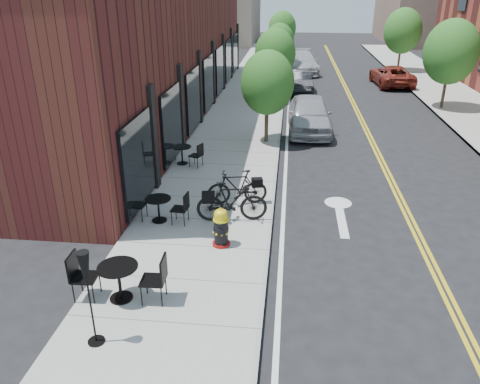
{
  "coord_description": "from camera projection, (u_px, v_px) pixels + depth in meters",
  "views": [
    {
      "loc": [
        0.35,
        -10.28,
        6.31
      ],
      "look_at": [
        -0.93,
        1.55,
        1.0
      ],
      "focal_mm": 35.0,
      "sensor_mm": 36.0,
      "label": 1
    }
  ],
  "objects": [
    {
      "name": "bistro_set_c",
      "position": [
        182.0,
        152.0,
        17.4
      ],
      "size": [
        1.67,
        0.98,
        0.89
      ],
      "rotation": [
        0.0,
        0.0,
        -0.37
      ],
      "color": "black",
      "rests_on": "sidewalk_near"
    },
    {
      "name": "parked_car_c",
      "position": [
        302.0,
        62.0,
        35.88
      ],
      "size": [
        2.71,
        5.64,
        1.59
      ],
      "primitive_type": "imported",
      "rotation": [
        0.0,
        0.0,
        0.09
      ],
      "color": "#B0B0B5",
      "rests_on": "ground"
    },
    {
      "name": "bicycle_left",
      "position": [
        237.0,
        187.0,
        14.15
      ],
      "size": [
        1.9,
        0.9,
        1.1
      ],
      "primitive_type": "imported",
      "rotation": [
        0.0,
        0.0,
        -1.35
      ],
      "color": "black",
      "rests_on": "sidewalk_near"
    },
    {
      "name": "building_near",
      "position": [
        158.0,
        44.0,
        23.86
      ],
      "size": [
        5.0,
        28.0,
        7.0
      ],
      "primitive_type": "cube",
      "color": "#471716",
      "rests_on": "ground"
    },
    {
      "name": "parked_car_far",
      "position": [
        392.0,
        75.0,
        31.43
      ],
      "size": [
        2.54,
        4.96,
        1.34
      ],
      "primitive_type": "imported",
      "rotation": [
        0.0,
        0.0,
        3.21
      ],
      "color": "maroon",
      "rests_on": "ground"
    },
    {
      "name": "tree_near_c",
      "position": [
        279.0,
        41.0,
        33.66
      ],
      "size": [
        2.1,
        2.1,
        3.67
      ],
      "color": "#382B1E",
      "rests_on": "sidewalk_near"
    },
    {
      "name": "patio_umbrella",
      "position": [
        87.0,
        279.0,
        8.26
      ],
      "size": [
        0.32,
        0.32,
        1.97
      ],
      "color": "black",
      "rests_on": "sidewalk_near"
    },
    {
      "name": "fire_hydrant",
      "position": [
        221.0,
        228.0,
        11.92
      ],
      "size": [
        0.55,
        0.55,
        1.05
      ],
      "rotation": [
        0.0,
        0.0,
        0.23
      ],
      "color": "maroon",
      "rests_on": "sidewalk_near"
    },
    {
      "name": "parked_car_b",
      "position": [
        299.0,
        81.0,
        29.63
      ],
      "size": [
        1.8,
        4.18,
        1.34
      ],
      "primitive_type": "imported",
      "rotation": [
        0.0,
        0.0,
        0.09
      ],
      "color": "black",
      "rests_on": "ground"
    },
    {
      "name": "tree_far_c",
      "position": [
        403.0,
        31.0,
        35.27
      ],
      "size": [
        2.8,
        2.8,
        4.62
      ],
      "color": "#382B1E",
      "rests_on": "sidewalk_far"
    },
    {
      "name": "parked_car_a",
      "position": [
        309.0,
        114.0,
        21.51
      ],
      "size": [
        2.01,
        4.83,
        1.63
      ],
      "primitive_type": "imported",
      "rotation": [
        0.0,
        0.0,
        0.02
      ],
      "color": "#9D9FA5",
      "rests_on": "ground"
    },
    {
      "name": "tree_far_b",
      "position": [
        451.0,
        52.0,
        24.38
      ],
      "size": [
        2.8,
        2.8,
        4.62
      ],
      "color": "#382B1E",
      "rests_on": "sidewalk_far"
    },
    {
      "name": "tree_near_a",
      "position": [
        267.0,
        83.0,
        19.1
      ],
      "size": [
        2.2,
        2.2,
        3.81
      ],
      "color": "#382B1E",
      "rests_on": "sidewalk_near"
    },
    {
      "name": "tree_near_d",
      "position": [
        282.0,
        28.0,
        40.82
      ],
      "size": [
        2.4,
        2.4,
        4.11
      ],
      "color": "#382B1E",
      "rests_on": "sidewalk_near"
    },
    {
      "name": "tree_near_b",
      "position": [
        275.0,
        54.0,
        26.32
      ],
      "size": [
        2.3,
        2.3,
        3.98
      ],
      "color": "#382B1E",
      "rests_on": "sidewalk_near"
    },
    {
      "name": "ground",
      "position": [
        269.0,
        254.0,
        11.93
      ],
      "size": [
        120.0,
        120.0,
        0.0
      ],
      "primitive_type": "plane",
      "color": "black",
      "rests_on": "ground"
    },
    {
      "name": "bicycle_right",
      "position": [
        232.0,
        201.0,
        13.12
      ],
      "size": [
        2.06,
        0.86,
        1.2
      ],
      "primitive_type": "imported",
      "rotation": [
        0.0,
        0.0,
        1.72
      ],
      "color": "black",
      "rests_on": "sidewalk_near"
    },
    {
      "name": "sidewalk_near",
      "position": [
        236.0,
        135.0,
        21.19
      ],
      "size": [
        4.0,
        70.0,
        0.12
      ],
      "primitive_type": "cube",
      "color": "#9E9B93",
      "rests_on": "ground"
    },
    {
      "name": "bistro_set_b",
      "position": [
        158.0,
        206.0,
        13.16
      ],
      "size": [
        1.72,
        0.8,
        0.91
      ],
      "rotation": [
        0.0,
        0.0,
        -0.1
      ],
      "color": "black",
      "rests_on": "sidewalk_near"
    },
    {
      "name": "bistro_set_a",
      "position": [
        119.0,
        278.0,
        9.83
      ],
      "size": [
        1.97,
        0.88,
        1.06
      ],
      "rotation": [
        0.0,
        0.0,
        0.04
      ],
      "color": "black",
      "rests_on": "sidewalk_near"
    }
  ]
}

